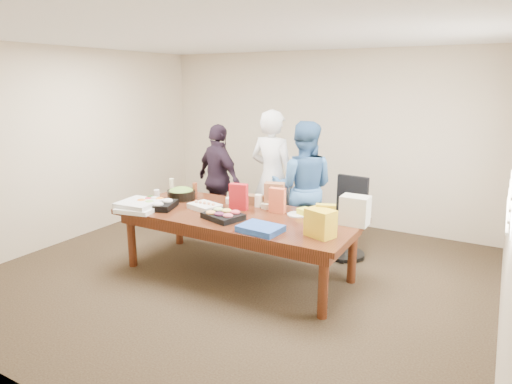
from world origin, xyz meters
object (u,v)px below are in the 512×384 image
Objects in this scene: salad_bowl at (181,195)px; person_right at (303,188)px; office_chair at (346,220)px; person_center at (272,178)px; conference_table at (237,244)px; sheet_cake at (205,206)px.

person_right is at bearing 33.43° from salad_bowl.
office_chair is 1.18m from person_center.
salad_bowl is (-0.97, 0.19, 0.43)m from conference_table.
office_chair is at bearing 26.11° from salad_bowl.
person_center reaches higher than salad_bowl.
sheet_cake is at bearing -22.58° from salad_bowl.
person_center is 0.51m from person_right.
sheet_cake is 0.98× the size of salad_bowl.
office_chair reaches higher than sheet_cake.
conference_table is at bearing 53.15° from person_right.
conference_table is 1.50× the size of person_center.
conference_table is at bearing -122.55° from office_chair.
office_chair is 2.15m from salad_bowl.
person_center is (-0.15, 1.16, 0.56)m from conference_table.
person_center is at bearing 97.15° from conference_table.
person_right reaches higher than salad_bowl.
person_right reaches higher than office_chair.
conference_table is 1.08m from salad_bowl.
conference_table is 1.48m from office_chair.
salad_bowl is (-1.91, -0.94, 0.31)m from office_chair.
office_chair is (0.95, 1.13, 0.13)m from conference_table.
sheet_cake is (-1.38, -1.16, 0.28)m from office_chair.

